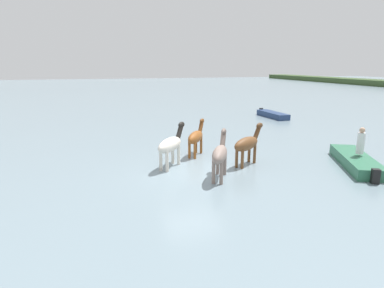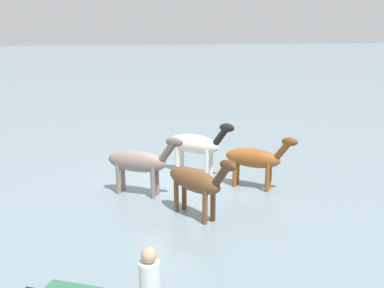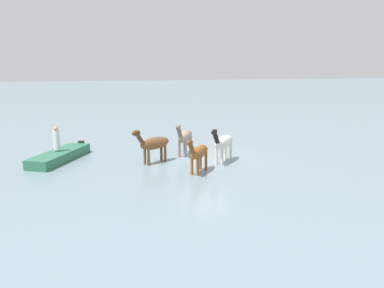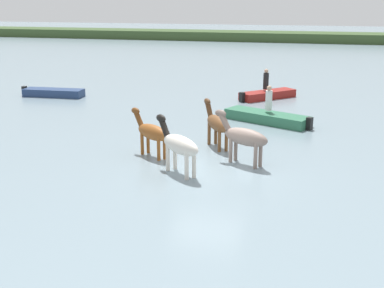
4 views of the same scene
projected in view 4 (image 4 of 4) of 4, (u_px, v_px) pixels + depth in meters
name	position (u px, v px, depth m)	size (l,w,h in m)	color
ground_plane	(208.00, 168.00, 17.46)	(191.16, 191.16, 0.00)	gray
distant_shoreline	(294.00, 41.00, 68.01)	(172.05, 6.00, 2.40)	#374D28
horse_dun_straggler	(179.00, 145.00, 16.68)	(2.07, 1.81, 1.86)	silver
horse_lead	(244.00, 137.00, 17.67)	(2.24, 1.45, 1.83)	gray
horse_dark_mare	(217.00, 123.00, 19.68)	(1.59, 2.10, 1.79)	brown
horse_rear_stallion	(152.00, 132.00, 18.55)	(2.00, 1.53, 1.71)	brown
boat_motor_center	(267.00, 96.00, 29.45)	(3.22, 3.27, 0.71)	maroon
boat_launch_far	(268.00, 119.00, 23.83)	(4.33, 2.83, 0.73)	#2D6B4C
boat_dinghy_port	(53.00, 94.00, 30.11)	(3.89, 1.21, 0.71)	navy
person_watcher_seated	(266.00, 80.00, 29.27)	(0.32, 0.32, 1.19)	black
person_boatman_standing	(269.00, 99.00, 23.66)	(0.32, 0.32, 1.19)	silver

